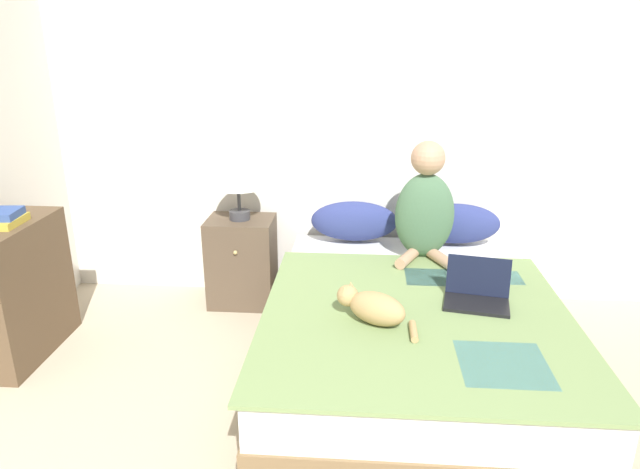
# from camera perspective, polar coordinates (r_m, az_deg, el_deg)

# --- Properties ---
(wall_back) EXTENTS (5.35, 0.05, 2.55)m
(wall_back) POSITION_cam_1_polar(r_m,az_deg,el_deg) (4.00, 4.34, 11.18)
(wall_back) COLOR silver
(wall_back) RESTS_ON ground_plane
(bed) EXTENTS (1.58, 2.07, 0.49)m
(bed) POSITION_cam_1_polar(r_m,az_deg,el_deg) (3.28, 9.12, -10.08)
(bed) COLOR brown
(bed) RESTS_ON ground_plane
(pillow_near) EXTENTS (0.60, 0.23, 0.28)m
(pillow_near) POSITION_cam_1_polar(r_m,az_deg,el_deg) (3.94, 3.43, 1.35)
(pillow_near) COLOR navy
(pillow_near) RESTS_ON bed
(pillow_far) EXTENTS (0.60, 0.23, 0.28)m
(pillow_far) POSITION_cam_1_polar(r_m,az_deg,el_deg) (3.99, 13.41, 1.08)
(pillow_far) COLOR navy
(pillow_far) RESTS_ON bed
(person_sitting) EXTENTS (0.38, 0.37, 0.75)m
(person_sitting) POSITION_cam_1_polar(r_m,az_deg,el_deg) (3.65, 10.46, 2.66)
(person_sitting) COLOR #476B4C
(person_sitting) RESTS_ON bed
(cat_tabby) EXTENTS (0.39, 0.33, 0.17)m
(cat_tabby) POSITION_cam_1_polar(r_m,az_deg,el_deg) (2.85, 5.30, -7.20)
(cat_tabby) COLOR tan
(cat_tabby) RESTS_ON bed
(laptop_open) EXTENTS (0.38, 0.32, 0.23)m
(laptop_open) POSITION_cam_1_polar(r_m,az_deg,el_deg) (3.16, 15.43, -5.79)
(laptop_open) COLOR black
(laptop_open) RESTS_ON bed
(nightstand) EXTENTS (0.46, 0.38, 0.63)m
(nightstand) POSITION_cam_1_polar(r_m,az_deg,el_deg) (4.10, -7.80, -2.67)
(nightstand) COLOR brown
(nightstand) RESTS_ON ground_plane
(table_lamp) EXTENTS (0.33, 0.33, 0.43)m
(table_lamp) POSITION_cam_1_polar(r_m,az_deg,el_deg) (3.91, -8.23, 5.87)
(table_lamp) COLOR #38383D
(table_lamp) RESTS_ON nightstand
(bookshelf) EXTENTS (0.29, 0.74, 0.82)m
(bookshelf) POSITION_cam_1_polar(r_m,az_deg,el_deg) (3.82, -27.89, -4.98)
(bookshelf) COLOR brown
(bookshelf) RESTS_ON ground_plane
(book_stack_top) EXTENTS (0.18, 0.24, 0.09)m
(book_stack_top) POSITION_cam_1_polar(r_m,az_deg,el_deg) (3.67, -29.03, 1.43)
(book_stack_top) COLOR gold
(book_stack_top) RESTS_ON bookshelf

